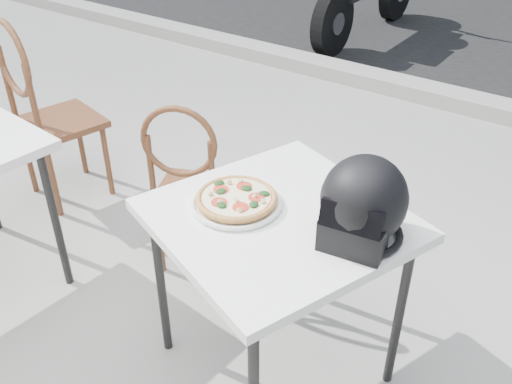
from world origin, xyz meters
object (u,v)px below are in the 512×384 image
Objects in this scene: pizza at (236,198)px; cafe_chair_side at (42,104)px; cafe_table_main at (278,231)px; cafe_chair_main at (188,179)px; plate at (236,203)px; helmet at (363,205)px.

pizza is 1.63m from cafe_chair_side.
cafe_table_main is 0.77m from cafe_chair_main.
plate is 0.67m from cafe_chair_main.
helmet is at bearing 142.28° from cafe_chair_main.
cafe_table_main is 0.93× the size of cafe_chair_side.
cafe_chair_side is (-1.59, 0.34, -0.16)m from plate.
plate is 1.31× the size of helmet.
plate is (-0.16, -0.03, 0.08)m from cafe_table_main.
cafe_chair_main is at bearing 148.60° from plate.
plate is at bearing -177.17° from helmet.
cafe_chair_main is (-0.53, 0.32, -0.28)m from pizza.
cafe_chair_side reaches higher than plate.
plate is 1.18× the size of pizza.
pizza reaches higher than cafe_table_main.
helmet is (0.28, 0.05, 0.20)m from cafe_table_main.
cafe_table_main is at bearing 12.33° from pizza.
cafe_table_main is 2.37× the size of plate.
cafe_chair_main is at bearing 157.91° from helmet.
pizza is 1.11× the size of helmet.
plate is at bearing -87.90° from pizza.
cafe_chair_main is at bearing 148.62° from pizza.
pizza is 0.68m from cafe_chair_main.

